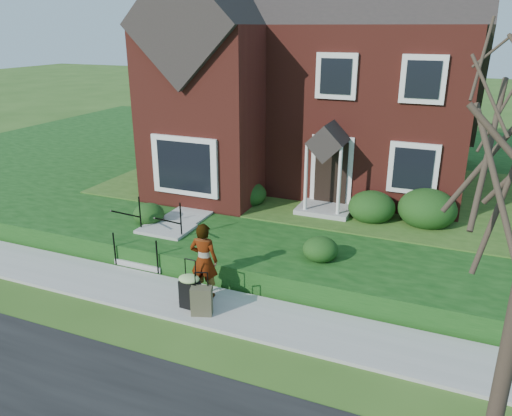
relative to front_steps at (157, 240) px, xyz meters
The scene contains 10 objects.
ground 3.14m from the front_steps, 36.42° to the right, with size 120.00×120.00×0.00m, color #2D5119.
sidewalk 3.14m from the front_steps, 36.42° to the right, with size 60.00×1.60×0.08m, color #9E9B93.
terrace 11.15m from the front_steps, 54.33° to the left, with size 44.00×20.00×0.60m, color #113A10.
walkway 3.16m from the front_steps, 90.00° to the left, with size 1.20×6.00×0.06m, color #9E9B93.
main_house 9.41m from the front_steps, 73.56° to the left, with size 10.40×10.20×9.40m.
front_steps is the anchor object (origin of this frame).
foundation_shrubs 4.43m from the front_steps, 49.42° to the left, with size 10.11×4.64×1.15m.
woman 2.76m from the front_steps, 33.50° to the right, with size 0.65×0.43×1.79m, color #999999.
suitcase_black 3.05m from the front_steps, 43.46° to the right, with size 0.49×0.41×1.15m.
suitcase_olive 3.42m from the front_steps, 40.93° to the right, with size 0.51×0.39×0.98m.
Camera 1 is at (4.79, -8.58, 5.95)m, focal length 35.00 mm.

